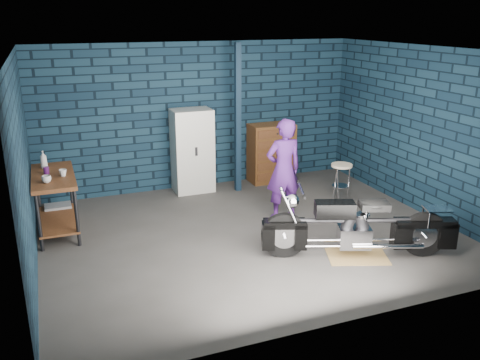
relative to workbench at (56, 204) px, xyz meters
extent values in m
plane|color=#43413E|center=(2.68, -1.14, -0.46)|extent=(6.00, 6.00, 0.00)
cube|color=#0E2130|center=(2.68, 1.36, 0.90)|extent=(6.00, 0.02, 2.70)
cube|color=#0E2130|center=(-0.32, -1.14, 0.90)|extent=(0.02, 5.00, 2.70)
cube|color=#0E2130|center=(5.68, -1.14, 0.90)|extent=(0.02, 5.00, 2.70)
cube|color=silver|center=(2.68, -1.14, 2.25)|extent=(6.00, 5.00, 0.02)
cube|color=#102133|center=(3.23, 0.81, 0.90)|extent=(0.10, 0.10, 2.70)
cube|color=brown|center=(0.00, 0.00, 0.00)|extent=(0.60, 1.40, 0.91)
cube|color=olive|center=(3.78, -2.34, -0.45)|extent=(0.96, 0.84, 0.01)
imported|color=#4D1F75|center=(3.42, -0.71, 0.36)|extent=(0.60, 0.39, 1.64)
cube|color=gray|center=(0.02, 0.50, -0.33)|extent=(0.41, 0.29, 0.25)
cube|color=silver|center=(2.44, 1.09, 0.31)|extent=(0.72, 0.51, 1.54)
cube|color=brown|center=(4.04, 1.09, 0.12)|extent=(0.86, 0.48, 1.14)
imported|color=beige|center=(-0.09, -0.36, 0.51)|extent=(0.17, 0.17, 0.10)
imported|color=beige|center=(0.14, -0.13, 0.51)|extent=(0.13, 0.13, 0.10)
cylinder|color=#551964|center=(-0.08, 0.08, 0.51)|extent=(0.10, 0.10, 0.11)
imported|color=gray|center=(-0.11, 0.41, 0.59)|extent=(0.12, 0.12, 0.27)
camera|label=1|loc=(0.00, -7.63, 2.70)|focal=38.00mm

